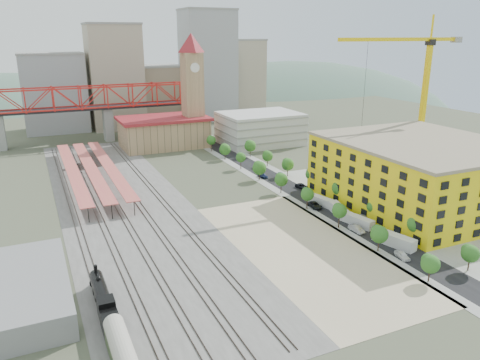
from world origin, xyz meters
name	(u,v)px	position (x,y,z in m)	size (l,w,h in m)	color
ground	(258,203)	(0.00, 0.00, 0.00)	(400.00, 400.00, 0.00)	#474C38
ballast_strip	(122,202)	(-36.00, 17.50, 0.03)	(36.00, 165.00, 0.06)	#605E59
dirt_lot	(303,248)	(-4.00, -31.50, 0.03)	(28.00, 67.00, 0.06)	tan
street_asphalt	(281,182)	(16.00, 15.00, 0.03)	(12.00, 170.00, 0.06)	black
sidewalk_west	(266,184)	(10.50, 15.00, 0.02)	(3.00, 170.00, 0.04)	gray
sidewalk_east	(295,180)	(21.50, 15.00, 0.02)	(3.00, 170.00, 0.04)	gray
construction_pad	(425,203)	(45.00, -20.00, 0.03)	(50.00, 90.00, 0.06)	gray
rail_tracks	(116,202)	(-37.80, 17.50, 0.15)	(26.56, 160.00, 0.18)	#382B23
platform_canopies	(91,168)	(-41.00, 45.00, 3.99)	(16.00, 80.00, 4.12)	#CC654E
station_hall	(164,132)	(-5.00, 82.00, 6.67)	(38.00, 24.00, 13.10)	tan
clock_tower	(192,80)	(8.00, 79.99, 28.70)	(12.00, 12.00, 52.00)	tan
parking_garage	(260,128)	(36.00, 70.00, 7.00)	(34.00, 26.00, 14.00)	silver
truss_bridge	(106,100)	(-25.00, 105.00, 18.86)	(94.00, 9.60, 25.60)	gray
construction_building	(421,173)	(42.00, -20.00, 9.41)	(44.60, 50.60, 18.80)	yellow
warehouse	(4,295)	(-66.00, -30.00, 2.50)	(22.00, 32.00, 5.00)	gray
street_trees	(296,191)	(16.00, 5.00, 0.00)	(15.40, 124.40, 8.00)	#22631D
skyline	(155,81)	(7.47, 142.31, 22.81)	(133.00, 46.00, 60.00)	#9EA0A3
distant_hills	(169,188)	(45.28, 260.00, -79.54)	(647.00, 264.00, 227.00)	#4C6B59
locomotive	(104,301)	(-50.00, -38.82, 2.05)	(2.84, 21.93, 5.48)	black
tower_crane	(419,79)	(63.14, 5.98, 33.04)	(50.14, 2.45, 53.55)	yellow
site_trailer_a	(394,240)	(16.00, -39.00, 1.41)	(2.70, 10.27, 2.81)	silver
site_trailer_b	(358,221)	(16.00, -25.73, 1.23)	(2.37, 8.99, 2.46)	silver
site_trailer_c	(338,210)	(16.00, -17.29, 1.30)	(2.49, 9.48, 2.59)	silver
site_trailer_d	(322,201)	(16.00, -9.31, 1.22)	(2.34, 8.91, 2.44)	silver
car_0	(402,255)	(13.00, -44.98, 0.75)	(1.77, 4.39, 1.50)	white
car_1	(357,229)	(13.00, -29.03, 0.80)	(1.70, 4.87, 1.60)	#9D9CA1
car_2	(315,205)	(13.00, -10.27, 0.77)	(2.56, 5.55, 1.54)	black
car_3	(263,176)	(13.00, 22.28, 0.68)	(1.91, 4.71, 1.37)	#1A254C
car_4	(392,234)	(19.00, -35.15, 0.75)	(1.78, 4.43, 1.51)	white
car_5	(362,218)	(19.00, -23.77, 0.74)	(1.57, 4.49, 1.48)	#949499
car_6	(302,187)	(19.00, 6.10, 0.74)	(2.45, 5.30, 1.47)	black
car_7	(282,176)	(19.00, 19.34, 0.68)	(1.91, 4.69, 1.36)	navy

